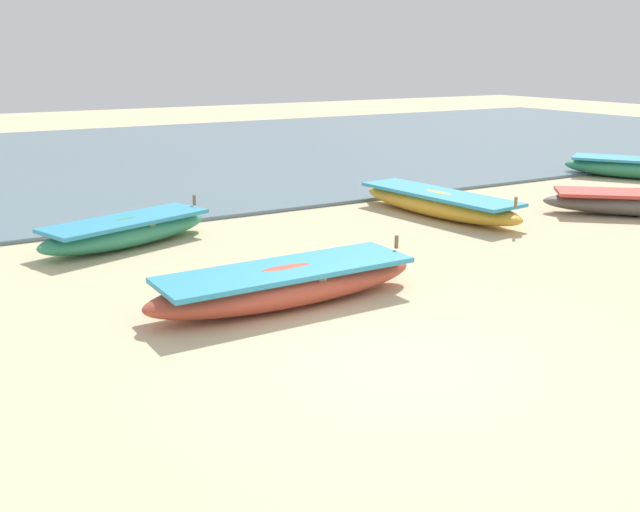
% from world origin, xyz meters
% --- Properties ---
extents(ground, '(80.00, 80.00, 0.00)m').
position_xyz_m(ground, '(0.00, 0.00, 0.00)').
color(ground, beige).
extents(sea_water, '(60.00, 20.00, 0.08)m').
position_xyz_m(sea_water, '(0.00, 17.87, 0.04)').
color(sea_water, slate).
rests_on(sea_water, ground).
extents(fishing_boat_1, '(3.13, 3.92, 0.76)m').
position_xyz_m(fishing_boat_1, '(13.22, 6.82, 0.30)').
color(fishing_boat_1, '#338C66').
rests_on(fishing_boat_1, ground).
extents(fishing_boat_3, '(3.59, 2.07, 0.70)m').
position_xyz_m(fishing_boat_3, '(-1.15, 6.74, 0.28)').
color(fishing_boat_3, '#338C66').
rests_on(fishing_boat_3, ground).
extents(fishing_boat_4, '(4.12, 1.17, 0.74)m').
position_xyz_m(fishing_boat_4, '(-0.16, 2.46, 0.29)').
color(fishing_boat_4, '#B74733').
rests_on(fishing_boat_4, ground).
extents(fishing_boat_5, '(1.57, 4.45, 0.72)m').
position_xyz_m(fishing_boat_5, '(5.30, 5.84, 0.28)').
color(fishing_boat_5, gold).
rests_on(fishing_boat_5, ground).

